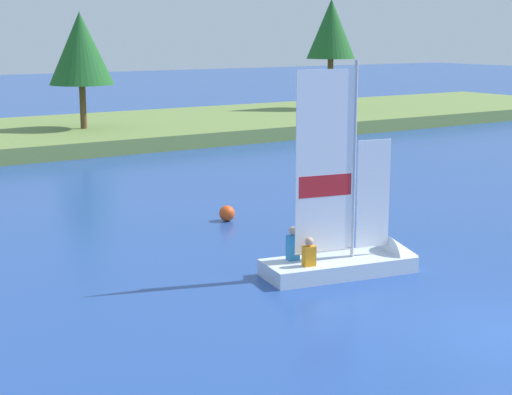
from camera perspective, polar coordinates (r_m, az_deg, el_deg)
The scene contains 6 objects.
ground_plane at distance 16.34m, azimuth 17.54°, elevation -9.21°, with size 200.00×200.00×0.00m, color #234793.
shore_bank at distance 43.06m, azimuth -16.88°, elevation 4.03°, with size 80.00×12.90×0.73m, color olive.
shoreline_tree_midleft at distance 42.76m, azimuth -12.22°, elevation 10.18°, with size 3.29×3.29×5.92m.
shoreline_tree_centre at distance 53.25m, azimuth 5.30°, elevation 11.68°, with size 3.12×3.12×6.99m.
sailboat at distance 19.67m, azimuth 7.48°, elevation -3.99°, with size 4.24×2.02×5.44m.
channel_buoy at distance 24.65m, azimuth -2.05°, elevation -1.11°, with size 0.48×0.48×0.48m, color #E54C19.
Camera 1 is at (-12.06, -9.47, 5.65)m, focal length 56.97 mm.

